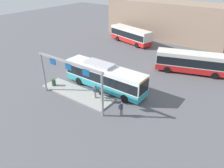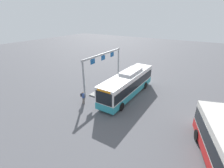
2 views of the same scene
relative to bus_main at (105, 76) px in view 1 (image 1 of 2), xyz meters
The scene contains 11 objects.
ground_plane 1.81m from the bus_main, ahead, with size 120.00×120.00×0.00m, color #56565B.
platform_curb 4.12m from the bus_main, 123.88° to the right, with size 10.00×2.80×0.16m, color #9E9E99.
bus_main is the anchor object (origin of this frame).
bus_background_left 20.43m from the bus_main, 112.06° to the left, with size 10.24×5.00×3.10m.
bus_background_right 13.88m from the bus_main, 56.46° to the left, with size 10.92×5.65×3.10m.
person_boarding 6.31m from the bus_main, 36.18° to the right, with size 0.34×0.52×1.67m.
person_waiting_near 3.33m from the bus_main, 60.03° to the right, with size 0.49×0.60×1.67m.
person_waiting_mid 2.90m from the bus_main, 76.92° to the right, with size 0.51×0.60×1.67m.
platform_sign_gantry 5.34m from the bus_main, 103.74° to the right, with size 9.65×0.24×5.20m.
station_building 27.49m from the bus_main, 97.09° to the left, with size 26.43×8.00×7.80m, color gray.
trash_bin 6.93m from the bus_main, 148.70° to the right, with size 0.52×0.52×0.90m, color #2D5133.
Camera 1 is at (15.03, -19.20, 13.81)m, focal length 34.08 mm.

